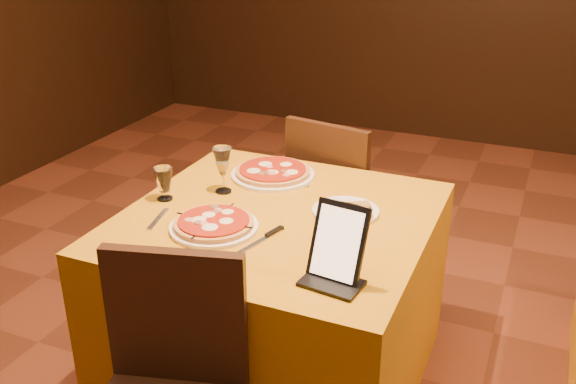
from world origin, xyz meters
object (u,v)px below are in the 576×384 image
at_px(main_table, 278,301).
at_px(pizza_far, 273,173).
at_px(pizza_near, 214,225).
at_px(wine_glass, 223,170).
at_px(chair_main_far, 345,203).
at_px(tablet, 338,242).
at_px(water_glass, 164,184).

distance_m(main_table, pizza_far, 0.54).
distance_m(pizza_near, wine_glass, 0.33).
height_order(main_table, wine_glass, wine_glass).
xyz_separation_m(chair_main_far, wine_glass, (-0.28, -0.70, 0.39)).
height_order(main_table, tablet, tablet).
height_order(main_table, chair_main_far, chair_main_far).
xyz_separation_m(pizza_near, wine_glass, (-0.12, 0.30, 0.08)).
bearing_deg(wine_glass, chair_main_far, 67.94).
height_order(pizza_far, wine_glass, wine_glass).
height_order(main_table, pizza_far, pizza_far).
bearing_deg(chair_main_far, tablet, 117.37).
bearing_deg(water_glass, tablet, -19.03).
relative_size(chair_main_far, water_glass, 7.00).
relative_size(pizza_near, tablet, 1.29).
height_order(chair_main_far, wine_glass, wine_glass).
bearing_deg(tablet, chair_main_far, 114.15).
height_order(pizza_near, pizza_far, same).
xyz_separation_m(main_table, pizza_far, (-0.17, 0.33, 0.39)).
bearing_deg(pizza_far, tablet, -51.81).
bearing_deg(water_glass, pizza_near, -25.79).
distance_m(chair_main_far, pizza_far, 0.59).
bearing_deg(wine_glass, water_glass, -139.02).
bearing_deg(chair_main_far, pizza_near, 91.20).
bearing_deg(main_table, tablet, -43.16).
bearing_deg(water_glass, main_table, 5.64).
xyz_separation_m(pizza_far, water_glass, (-0.29, -0.38, 0.05)).
relative_size(chair_main_far, pizza_far, 2.60).
distance_m(chair_main_far, tablet, 1.25).
xyz_separation_m(chair_main_far, pizza_far, (-0.17, -0.47, 0.31)).
xyz_separation_m(chair_main_far, tablet, (0.34, -1.13, 0.41)).
relative_size(pizza_near, pizza_far, 0.90).
bearing_deg(wine_glass, main_table, -20.67).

